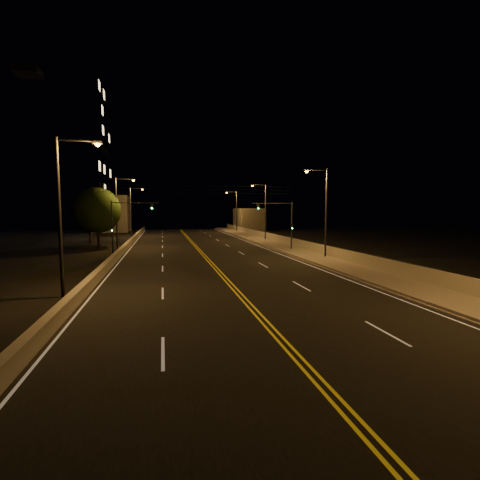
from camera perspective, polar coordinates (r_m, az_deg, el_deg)
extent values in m
plane|color=black|center=(12.71, 9.41, -18.65)|extent=(160.00, 160.00, 0.00)
cube|color=black|center=(31.50, -4.36, -4.27)|extent=(18.00, 120.00, 0.02)
cube|color=gray|center=(34.69, 13.62, -3.31)|extent=(3.60, 120.00, 0.30)
cube|color=gray|center=(33.92, 10.77, -3.57)|extent=(0.14, 120.00, 0.15)
cube|color=#A69E8A|center=(35.36, 16.04, -2.15)|extent=(0.30, 120.00, 1.00)
cube|color=#A69E8A|center=(31.48, -20.96, -3.92)|extent=(0.45, 120.00, 0.76)
cube|color=slate|center=(86.33, 1.45, 3.42)|extent=(6.00, 10.00, 5.38)
cube|color=slate|center=(85.11, -20.45, 4.05)|extent=(8.00, 8.00, 8.25)
cylinder|color=black|center=(35.30, 16.06, -1.29)|extent=(0.06, 120.00, 0.06)
cube|color=silver|center=(31.47, -20.10, -4.56)|extent=(0.12, 116.00, 0.00)
cube|color=silver|center=(33.80, 10.26, -3.68)|extent=(0.12, 116.00, 0.00)
cube|color=gold|center=(31.48, -4.63, -4.26)|extent=(0.12, 116.00, 0.00)
cube|color=gold|center=(31.52, -4.09, -4.24)|extent=(0.12, 116.00, 0.00)
cube|color=silver|center=(13.28, -12.54, -17.53)|extent=(0.12, 3.00, 0.00)
cube|color=silver|center=(21.87, -12.58, -8.50)|extent=(0.12, 3.00, 0.00)
cube|color=silver|center=(30.70, -12.59, -4.60)|extent=(0.12, 3.00, 0.00)
cube|color=silver|center=(39.60, -12.60, -2.46)|extent=(0.12, 3.00, 0.00)
cube|color=silver|center=(48.54, -12.61, -1.10)|extent=(0.12, 3.00, 0.00)
cube|color=silver|center=(57.50, -12.61, -0.16)|extent=(0.12, 3.00, 0.00)
cube|color=silver|center=(66.47, -12.61, 0.52)|extent=(0.12, 3.00, 0.00)
cube|color=silver|center=(75.45, -12.62, 1.04)|extent=(0.12, 3.00, 0.00)
cube|color=silver|center=(84.43, -12.62, 1.45)|extent=(0.12, 3.00, 0.00)
cube|color=silver|center=(16.00, 22.86, -13.84)|extent=(0.12, 3.00, 0.00)
cube|color=silver|center=(23.62, 10.02, -7.44)|extent=(0.12, 3.00, 0.00)
cube|color=silver|center=(31.97, 3.80, -4.11)|extent=(0.12, 3.00, 0.00)
cube|color=silver|center=(40.59, 0.22, -2.15)|extent=(0.12, 3.00, 0.00)
cube|color=silver|center=(49.35, -2.10, -0.88)|extent=(0.12, 3.00, 0.00)
cube|color=silver|center=(58.19, -3.71, 0.01)|extent=(0.12, 3.00, 0.00)
cube|color=silver|center=(67.07, -4.90, 0.66)|extent=(0.12, 3.00, 0.00)
cube|color=silver|center=(75.97, -5.81, 1.17)|extent=(0.12, 3.00, 0.00)
cube|color=silver|center=(84.90, -6.53, 1.56)|extent=(0.12, 3.00, 0.00)
cylinder|color=#2D2D33|center=(36.36, 13.95, 4.08)|extent=(0.20, 0.20, 9.17)
cylinder|color=#2D2D33|center=(36.10, 12.51, 11.15)|extent=(2.20, 0.12, 0.12)
cube|color=#2D2D33|center=(35.64, 10.87, 11.15)|extent=(0.50, 0.25, 0.14)
sphere|color=#FF9E2D|center=(35.63, 10.87, 10.99)|extent=(0.28, 0.28, 0.28)
cylinder|color=#2D2D33|center=(56.21, 4.21, 4.49)|extent=(0.20, 0.20, 9.17)
cylinder|color=#2D2D33|center=(56.03, 3.15, 9.03)|extent=(2.20, 0.12, 0.12)
cube|color=#2D2D33|center=(55.74, 2.04, 8.98)|extent=(0.50, 0.25, 0.14)
sphere|color=#FF9E2D|center=(55.74, 2.04, 8.88)|extent=(0.28, 0.28, 0.28)
cylinder|color=#2D2D33|center=(77.86, -0.56, 4.64)|extent=(0.20, 0.20, 9.17)
cylinder|color=#2D2D33|center=(77.74, -1.36, 7.91)|extent=(2.20, 0.12, 0.12)
cube|color=#2D2D33|center=(77.53, -2.17, 7.87)|extent=(0.50, 0.25, 0.14)
sphere|color=#FF9E2D|center=(77.52, -2.17, 7.79)|extent=(0.28, 0.28, 0.28)
cylinder|color=#2D2D33|center=(22.51, -27.50, 3.17)|extent=(0.20, 0.20, 9.17)
cylinder|color=#2D2D33|center=(22.59, -25.18, 14.57)|extent=(2.20, 0.12, 0.12)
cube|color=#2D2D33|center=(22.38, -22.33, 14.59)|extent=(0.50, 0.25, 0.14)
sphere|color=#FF9E2D|center=(22.36, -22.32, 14.33)|extent=(0.28, 0.28, 0.28)
cylinder|color=#2D2D33|center=(47.56, -19.61, 4.12)|extent=(0.20, 0.20, 9.17)
cylinder|color=#2D2D33|center=(47.59, -18.44, 9.50)|extent=(2.20, 0.12, 0.12)
cube|color=#2D2D33|center=(47.49, -17.10, 9.46)|extent=(0.50, 0.25, 0.14)
sphere|color=#FF9E2D|center=(47.48, -17.10, 9.34)|extent=(0.28, 0.28, 0.28)
cylinder|color=#2D2D33|center=(68.07, -17.50, 4.36)|extent=(0.20, 0.20, 9.17)
cylinder|color=#2D2D33|center=(68.10, -16.67, 8.12)|extent=(2.20, 0.12, 0.12)
cube|color=#2D2D33|center=(68.03, -15.74, 8.08)|extent=(0.50, 0.25, 0.14)
sphere|color=#FF9E2D|center=(68.02, -15.73, 8.00)|extent=(0.28, 0.28, 0.28)
cylinder|color=#2D2D33|center=(42.98, 8.47, 2.20)|extent=(0.18, 0.18, 6.04)
cylinder|color=#2D2D33|center=(42.10, 5.32, 6.01)|extent=(5.00, 0.10, 0.10)
cube|color=black|center=(41.60, 3.01, 5.56)|extent=(0.28, 0.18, 0.80)
sphere|color=#19FF4C|center=(41.49, 3.05, 5.21)|extent=(0.14, 0.14, 0.14)
cube|color=black|center=(42.84, 8.54, 2.17)|extent=(0.22, 0.14, 0.55)
cylinder|color=#2D2D33|center=(40.48, -20.21, 1.78)|extent=(0.18, 0.18, 6.04)
cylinder|color=#2D2D33|center=(40.18, -16.78, 5.87)|extent=(5.00, 0.10, 0.10)
cube|color=black|center=(40.08, -14.26, 5.43)|extent=(0.28, 0.18, 0.80)
sphere|color=#19FF4C|center=(39.97, -14.26, 5.07)|extent=(0.14, 0.14, 0.14)
cube|color=black|center=(40.33, -20.24, 1.74)|extent=(0.22, 0.14, 0.55)
cylinder|color=black|center=(40.56, -6.37, 7.69)|extent=(22.00, 0.03, 0.03)
cylinder|color=black|center=(40.58, -6.37, 8.25)|extent=(22.00, 0.03, 0.03)
cylinder|color=black|center=(40.61, -6.38, 8.81)|extent=(22.00, 0.03, 0.03)
cube|color=slate|center=(71.73, -30.98, 11.40)|extent=(24.00, 15.00, 27.89)
cube|color=#2D2D33|center=(74.93, -31.52, 22.50)|extent=(4.00, 4.00, 1.20)
cylinder|color=black|center=(48.54, -22.22, 0.27)|extent=(0.36, 0.36, 2.77)
sphere|color=black|center=(48.40, -22.36, 4.54)|extent=(5.85, 5.85, 5.85)
cylinder|color=black|center=(55.99, -23.37, 0.67)|extent=(0.36, 0.36, 2.50)
sphere|color=black|center=(55.86, -23.49, 4.01)|extent=(5.28, 5.28, 5.28)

